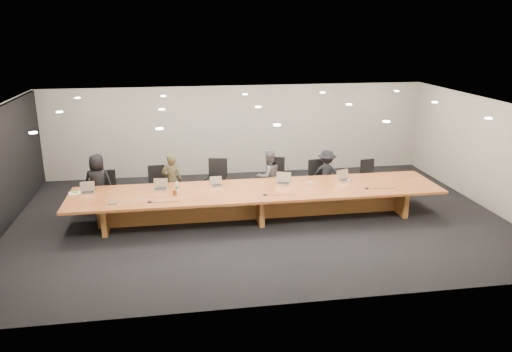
{
  "coord_description": "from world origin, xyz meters",
  "views": [
    {
      "loc": [
        -1.89,
        -11.37,
        4.61
      ],
      "look_at": [
        0.0,
        0.3,
        1.0
      ],
      "focal_mm": 35.0,
      "sensor_mm": 36.0,
      "label": 1
    }
  ],
  "objects": [
    {
      "name": "laptop_d",
      "position": [
        0.69,
        0.32,
        0.89
      ],
      "size": [
        0.43,
        0.37,
        0.29
      ],
      "primitive_type": null,
      "rotation": [
        0.0,
        0.0,
        -0.33
      ],
      "color": "#BAAD8E",
      "rests_on": "conference_table"
    },
    {
      "name": "laptop_c",
      "position": [
        -0.97,
        0.42,
        0.87
      ],
      "size": [
        0.31,
        0.24,
        0.23
      ],
      "primitive_type": null,
      "rotation": [
        0.0,
        0.0,
        0.08
      ],
      "color": "#C3AE95",
      "rests_on": "conference_table"
    },
    {
      "name": "laptop_e",
      "position": [
        2.34,
        0.32,
        0.89
      ],
      "size": [
        0.43,
        0.37,
        0.28
      ],
      "primitive_type": null,
      "rotation": [
        0.0,
        0.0,
        0.36
      ],
      "color": "#C3B195",
      "rests_on": "conference_table"
    },
    {
      "name": "mic_left",
      "position": [
        -2.57,
        -0.52,
        0.76
      ],
      "size": [
        0.14,
        0.14,
        0.03
      ],
      "primitive_type": "cone",
      "rotation": [
        0.0,
        0.0,
        -0.36
      ],
      "color": "black",
      "rests_on": "conference_table"
    },
    {
      "name": "amber_mug",
      "position": [
        -2.0,
        -0.1,
        0.81
      ],
      "size": [
        0.1,
        0.1,
        0.11
      ],
      "primitive_type": "cylinder",
      "rotation": [
        0.0,
        0.0,
        -0.09
      ],
      "color": "brown",
      "rests_on": "conference_table"
    },
    {
      "name": "mic_right",
      "position": [
        2.64,
        -0.38,
        0.76
      ],
      "size": [
        0.15,
        0.15,
        0.03
      ],
      "primitive_type": "cone",
      "rotation": [
        0.0,
        0.0,
        -0.4
      ],
      "color": "black",
      "rests_on": "conference_table"
    },
    {
      "name": "person_d",
      "position": [
        2.12,
        1.26,
        0.67
      ],
      "size": [
        0.98,
        0.77,
        1.34
      ],
      "primitive_type": "imported",
      "rotation": [
        0.0,
        0.0,
        2.78
      ],
      "color": "black",
      "rests_on": "ground"
    },
    {
      "name": "av_box",
      "position": [
        -3.38,
        -0.48,
        0.76
      ],
      "size": [
        0.2,
        0.16,
        0.03
      ],
      "primitive_type": "cube",
      "rotation": [
        0.0,
        0.0,
        -0.11
      ],
      "color": "#9E9EA2",
      "rests_on": "conference_table"
    },
    {
      "name": "notepad",
      "position": [
        -4.35,
        0.4,
        0.76
      ],
      "size": [
        0.34,
        0.3,
        0.02
      ],
      "primitive_type": "cube",
      "rotation": [
        0.0,
        0.0,
        0.3
      ],
      "color": "white",
      "rests_on": "conference_table"
    },
    {
      "name": "person_b",
      "position": [
        -2.07,
        1.16,
        0.71
      ],
      "size": [
        0.55,
        0.39,
        1.43
      ],
      "primitive_type": "imported",
      "rotation": [
        0.0,
        0.0,
        3.04
      ],
      "color": "#36321D",
      "rests_on": "ground"
    },
    {
      "name": "chair_mid_left",
      "position": [
        -0.9,
        1.28,
        0.6
      ],
      "size": [
        0.75,
        0.75,
        1.2
      ],
      "primitive_type": null,
      "rotation": [
        0.0,
        0.0,
        -0.26
      ],
      "color": "black",
      "rests_on": "ground"
    },
    {
      "name": "chair_mid_right",
      "position": [
        0.71,
        1.33,
        0.58
      ],
      "size": [
        0.71,
        0.71,
        1.16
      ],
      "primitive_type": null,
      "rotation": [
        0.0,
        0.0,
        -0.23
      ],
      "color": "black",
      "rests_on": "ground"
    },
    {
      "name": "laptop_a",
      "position": [
        -4.06,
        0.37,
        0.88
      ],
      "size": [
        0.36,
        0.28,
        0.26
      ],
      "primitive_type": null,
      "rotation": [
        0.0,
        0.0,
        0.13
      ],
      "color": "tan",
      "rests_on": "conference_table"
    },
    {
      "name": "back_wall",
      "position": [
        0.0,
        4.0,
        1.4
      ],
      "size": [
        12.0,
        0.02,
        2.8
      ],
      "primitive_type": "cube",
      "color": "silver",
      "rests_on": "ground"
    },
    {
      "name": "person_c",
      "position": [
        0.48,
        1.17,
        0.71
      ],
      "size": [
        0.83,
        0.74,
        1.42
      ],
      "primitive_type": "imported",
      "rotation": [
        0.0,
        0.0,
        3.49
      ],
      "color": "#4F4F51",
      "rests_on": "ground"
    },
    {
      "name": "chair_left",
      "position": [
        -2.44,
        1.32,
        0.53
      ],
      "size": [
        0.61,
        0.61,
        1.07
      ],
      "primitive_type": null,
      "rotation": [
        0.0,
        0.0,
        0.12
      ],
      "color": "black",
      "rests_on": "ground"
    },
    {
      "name": "lime_gadget",
      "position": [
        -4.34,
        0.42,
        0.78
      ],
      "size": [
        0.16,
        0.12,
        0.02
      ],
      "primitive_type": "cube",
      "rotation": [
        0.0,
        0.0,
        -0.26
      ],
      "color": "#56CB36",
      "rests_on": "notepad"
    },
    {
      "name": "mic_center",
      "position": [
        0.09,
        -0.45,
        0.77
      ],
      "size": [
        0.15,
        0.15,
        0.03
      ],
      "primitive_type": "cone",
      "rotation": [
        0.0,
        0.0,
        0.34
      ],
      "color": "black",
      "rests_on": "conference_table"
    },
    {
      "name": "chair_far_left",
      "position": [
        -3.73,
        1.29,
        0.51
      ],
      "size": [
        0.52,
        0.52,
        1.01
      ],
      "primitive_type": null,
      "rotation": [
        0.0,
        0.0,
        0.01
      ],
      "color": "black",
      "rests_on": "ground"
    },
    {
      "name": "water_bottle",
      "position": [
        -1.95,
        0.13,
        0.87
      ],
      "size": [
        0.1,
        0.1,
        0.24
      ],
      "primitive_type": "cylinder",
      "rotation": [
        0.0,
        0.0,
        0.3
      ],
      "color": "silver",
      "rests_on": "conference_table"
    },
    {
      "name": "chair_right",
      "position": [
        1.9,
        1.27,
        0.53
      ],
      "size": [
        0.62,
        0.62,
        1.06
      ],
      "primitive_type": null,
      "rotation": [
        0.0,
        0.0,
        0.15
      ],
      "color": "black",
      "rests_on": "ground"
    },
    {
      "name": "laptop_b",
      "position": [
        -2.35,
        0.35,
        0.88
      ],
      "size": [
        0.36,
        0.28,
        0.26
      ],
      "primitive_type": null,
      "rotation": [
        0.0,
        0.0,
        -0.12
      ],
      "color": "#B6A78B",
      "rests_on": "conference_table"
    },
    {
      "name": "chair_far_right",
      "position": [
        3.4,
        1.29,
        0.5
      ],
      "size": [
        0.58,
        0.58,
        0.99
      ],
      "primitive_type": null,
      "rotation": [
        0.0,
        0.0,
        0.16
      ],
      "color": "black",
      "rests_on": "ground"
    },
    {
      "name": "conference_table",
      "position": [
        0.0,
        0.0,
        0.52
      ],
      "size": [
        9.0,
        1.8,
        0.75
      ],
      "color": "#9A4C21",
      "rests_on": "ground"
    },
    {
      "name": "paper_cup_near",
      "position": [
        1.33,
        0.08,
        0.8
      ],
      "size": [
        0.11,
        0.11,
        0.1
      ],
      "primitive_type": "cone",
      "rotation": [
        0.0,
        0.0,
        -0.26
      ],
      "color": "silver",
      "rests_on": "conference_table"
    },
    {
      "name": "paper_cup_far",
      "position": [
        2.38,
        0.18,
        0.79
      ],
      "size": [
        0.08,
        0.08,
        0.08
      ],
      "primitive_type": "cone",
      "rotation": [
        0.0,
        0.0,
        0.25
      ],
      "color": "white",
      "rests_on": "conference_table"
    },
    {
      "name": "person_a",
      "position": [
        -3.93,
        1.17,
        0.74
      ],
      "size": [
        0.79,
        0.58,
        1.49
      ],
      "primitive_type": "imported",
      "rotation": [
        0.0,
        0.0,
        2.99
      ],
      "color": "black",
      "rests_on": "ground"
    },
    {
      "name": "ground",
      "position": [
        0.0,
        0.0,
        0.0
      ],
      "size": [
        12.0,
        12.0,
        0.0
      ],
      "primitive_type": "plane",
      "color": "black",
      "rests_on": "ground"
    }
  ]
}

